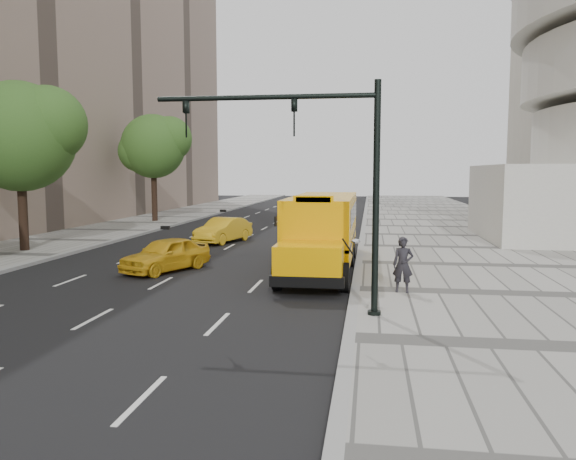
# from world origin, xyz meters

# --- Properties ---
(ground) EXTENTS (140.00, 140.00, 0.00)m
(ground) POSITION_xyz_m (0.00, 0.00, 0.00)
(ground) COLOR black
(ground) RESTS_ON ground
(sidewalk_museum) EXTENTS (12.00, 140.00, 0.15)m
(sidewalk_museum) POSITION_xyz_m (12.00, 0.00, 0.07)
(sidewalk_museum) COLOR gray
(sidewalk_museum) RESTS_ON ground
(curb_museum) EXTENTS (0.30, 140.00, 0.15)m
(curb_museum) POSITION_xyz_m (6.00, 0.00, 0.07)
(curb_museum) COLOR gray
(curb_museum) RESTS_ON ground
(curb_far) EXTENTS (0.30, 140.00, 0.15)m
(curb_far) POSITION_xyz_m (-8.00, 0.00, 0.07)
(curb_far) COLOR gray
(curb_far) RESTS_ON ground
(tree_b) EXTENTS (6.01, 5.34, 8.39)m
(tree_b) POSITION_xyz_m (-10.40, 1.31, 5.76)
(tree_b) COLOR black
(tree_b) RESTS_ON ground
(tree_c) EXTENTS (5.63, 5.00, 8.51)m
(tree_c) POSITION_xyz_m (-10.41, 18.38, 6.06)
(tree_c) COLOR black
(tree_c) RESTS_ON ground
(school_bus) EXTENTS (2.96, 11.56, 3.19)m
(school_bus) POSITION_xyz_m (4.50, -0.66, 1.76)
(school_bus) COLOR #F0A100
(school_bus) RESTS_ON ground
(taxi_near) EXTENTS (3.16, 4.34, 1.37)m
(taxi_near) POSITION_xyz_m (-1.69, -2.60, 0.69)
(taxi_near) COLOR gold
(taxi_near) RESTS_ON ground
(taxi_far) EXTENTS (2.64, 4.49, 1.40)m
(taxi_far) POSITION_xyz_m (-1.83, 6.86, 0.70)
(taxi_far) COLOR gold
(taxi_far) RESTS_ON ground
(pedestrian) EXTENTS (0.69, 0.48, 1.79)m
(pedestrian) POSITION_xyz_m (7.52, -5.98, 1.05)
(pedestrian) COLOR black
(pedestrian) RESTS_ON sidewalk_museum
(traffic_signal) EXTENTS (6.18, 0.36, 6.40)m
(traffic_signal) POSITION_xyz_m (5.19, -8.98, 4.09)
(traffic_signal) COLOR black
(traffic_signal) RESTS_ON ground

